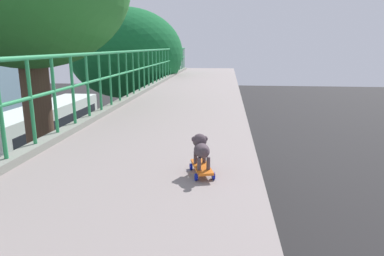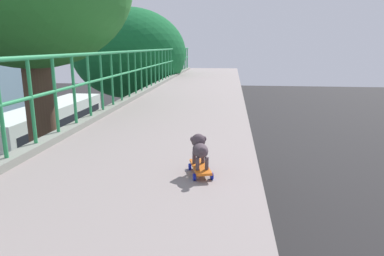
% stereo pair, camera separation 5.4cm
% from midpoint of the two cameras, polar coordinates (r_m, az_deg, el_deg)
% --- Properties ---
extents(city_bus, '(2.61, 11.08, 3.34)m').
position_cam_midpoint_polar(city_bus, '(22.99, -23.11, -0.23)').
color(city_bus, white).
rests_on(city_bus, ground).
extents(roadside_tree_far, '(4.93, 4.93, 8.50)m').
position_cam_midpoint_polar(roadside_tree_far, '(15.69, -10.87, 11.85)').
color(roadside_tree_far, brown).
rests_on(roadside_tree_far, ground).
extents(toy_skateboard, '(0.28, 0.47, 0.09)m').
position_cam_midpoint_polar(toy_skateboard, '(3.44, 1.17, -6.57)').
color(toy_skateboard, orange).
rests_on(toy_skateboard, overpass_deck).
extents(small_dog, '(0.22, 0.37, 0.30)m').
position_cam_midpoint_polar(small_dog, '(3.40, 1.05, -3.23)').
color(small_dog, '#4A3C43').
rests_on(small_dog, toy_skateboard).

